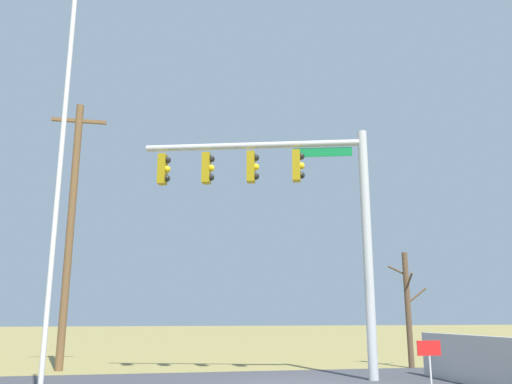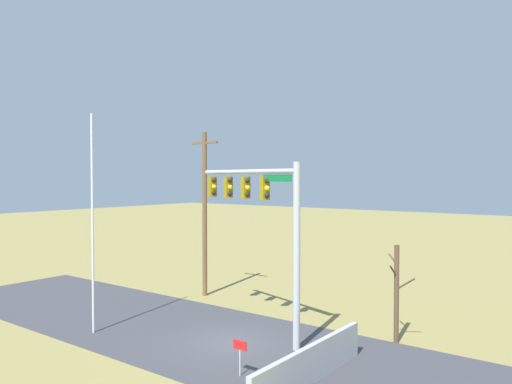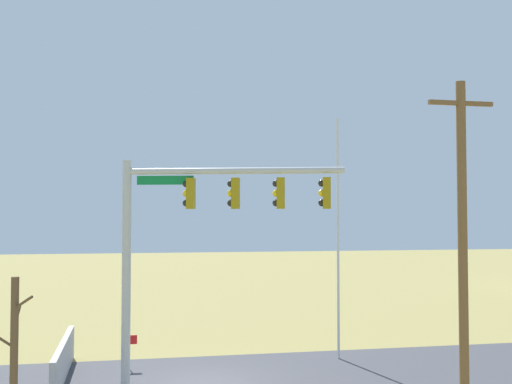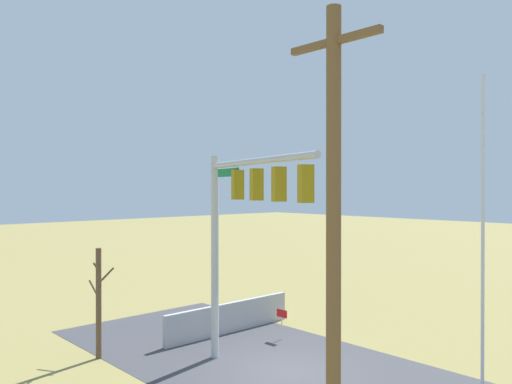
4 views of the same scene
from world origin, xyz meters
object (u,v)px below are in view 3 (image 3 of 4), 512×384
(signal_mast, at_px, (194,225))
(utility_pole, at_px, (463,243))
(bare_tree, at_px, (14,353))
(open_sign, at_px, (129,344))
(flagpole, at_px, (338,238))

(signal_mast, relative_size, utility_pole, 0.79)
(utility_pole, xyz_separation_m, bare_tree, (11.76, -1.36, -2.74))
(signal_mast, distance_m, utility_pole, 7.94)
(bare_tree, xyz_separation_m, open_sign, (-2.91, -6.46, -1.14))
(flagpole, relative_size, open_sign, 7.72)
(flagpole, xyz_separation_m, bare_tree, (10.92, 6.57, -2.66))
(flagpole, bearing_deg, utility_pole, 96.01)
(flagpole, bearing_deg, open_sign, 0.82)
(utility_pole, height_order, open_sign, utility_pole)
(flagpole, bearing_deg, signal_mast, 33.78)
(signal_mast, bearing_deg, flagpole, -146.22)
(bare_tree, bearing_deg, open_sign, -114.27)
(flagpole, distance_m, bare_tree, 13.02)
(utility_pole, height_order, bare_tree, utility_pole)
(signal_mast, relative_size, flagpole, 0.77)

